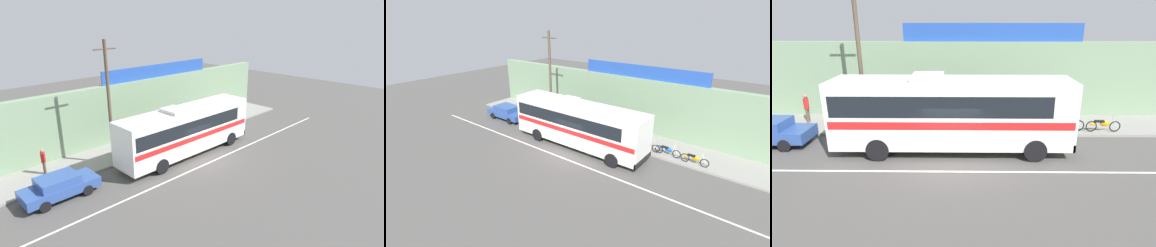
# 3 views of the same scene
# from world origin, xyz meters

# --- Properties ---
(ground_plane) EXTENTS (70.00, 70.00, 0.00)m
(ground_plane) POSITION_xyz_m (0.00, 0.00, 0.00)
(ground_plane) COLOR #4F4C49
(sidewalk_slab) EXTENTS (30.00, 3.60, 0.14)m
(sidewalk_slab) POSITION_xyz_m (0.00, 5.20, 0.07)
(sidewalk_slab) COLOR gray
(sidewalk_slab) RESTS_ON ground_plane
(storefront_facade) EXTENTS (30.00, 0.70, 4.80)m
(storefront_facade) POSITION_xyz_m (0.00, 7.35, 2.40)
(storefront_facade) COLOR gray
(storefront_facade) RESTS_ON ground_plane
(storefront_billboard) EXTENTS (11.09, 0.12, 1.10)m
(storefront_billboard) POSITION_xyz_m (2.23, 7.35, 5.35)
(storefront_billboard) COLOR #234CAD
(storefront_billboard) RESTS_ON storefront_facade
(road_center_stripe) EXTENTS (30.00, 0.14, 0.01)m
(road_center_stripe) POSITION_xyz_m (0.00, -0.80, 0.00)
(road_center_stripe) COLOR silver
(road_center_stripe) RESTS_ON ground_plane
(intercity_bus) EXTENTS (11.20, 2.61, 3.78)m
(intercity_bus) POSITION_xyz_m (-0.13, 1.45, 2.06)
(intercity_bus) COLOR white
(intercity_bus) RESTS_ON ground_plane
(parked_car) EXTENTS (4.27, 1.90, 1.37)m
(parked_car) POSITION_xyz_m (-9.49, 2.08, 0.74)
(parked_car) COLOR #2D4C93
(parked_car) RESTS_ON ground_plane
(utility_pole) EXTENTS (1.60, 0.22, 8.46)m
(utility_pole) POSITION_xyz_m (-4.94, 3.69, 4.50)
(utility_pole) COLOR brown
(utility_pole) RESTS_ON sidewalk_slab
(motorcycle_blue) EXTENTS (1.93, 0.56, 0.94)m
(motorcycle_blue) POSITION_xyz_m (8.22, 3.90, 0.57)
(motorcycle_blue) COLOR black
(motorcycle_blue) RESTS_ON sidewalk_slab
(motorcycle_black) EXTENTS (1.86, 0.56, 0.94)m
(motorcycle_black) POSITION_xyz_m (4.76, 3.96, 0.57)
(motorcycle_black) COLOR black
(motorcycle_black) RESTS_ON sidewalk_slab
(motorcycle_orange) EXTENTS (1.93, 0.56, 0.94)m
(motorcycle_orange) POSITION_xyz_m (6.26, 4.03, 0.57)
(motorcycle_orange) COLOR black
(motorcycle_orange) RESTS_ON sidewalk_slab
(pedestrian_far_left) EXTENTS (0.30, 0.48, 1.74)m
(pedestrian_far_left) POSITION_xyz_m (-9.05, 5.41, 1.16)
(pedestrian_far_left) COLOR brown
(pedestrian_far_left) RESTS_ON sidewalk_slab
(pedestrian_near_shop) EXTENTS (0.30, 0.48, 1.71)m
(pedestrian_near_shop) POSITION_xyz_m (1.54, 5.49, 1.14)
(pedestrian_near_shop) COLOR black
(pedestrian_near_shop) RESTS_ON sidewalk_slab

